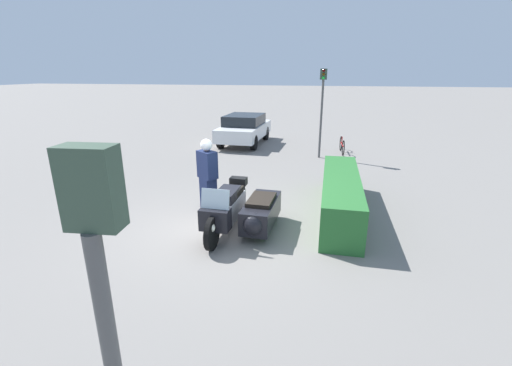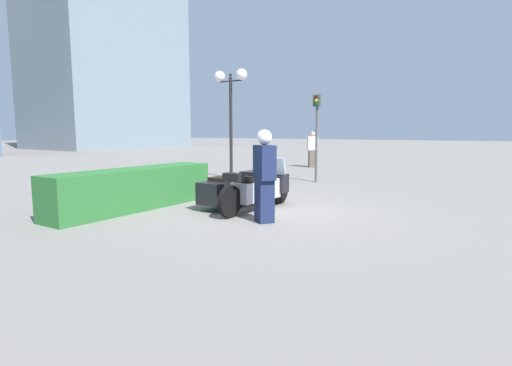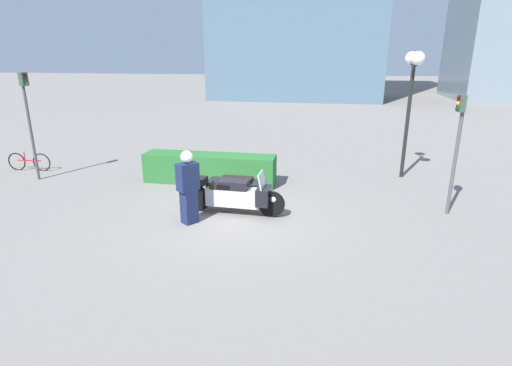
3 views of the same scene
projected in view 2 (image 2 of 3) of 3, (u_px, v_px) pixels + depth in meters
ground_plane at (263, 211)px, 9.00m from camera, size 160.00×160.00×0.00m
police_motorcycle at (244, 188)px, 9.31m from camera, size 2.67×1.40×1.17m
officer_rider at (264, 174)px, 7.81m from camera, size 0.54×0.58×1.82m
hedge_bush_curbside at (135, 189)px, 9.23m from camera, size 4.24×0.87×0.94m
twin_lamp_post at (231, 90)px, 15.04m from camera, size 0.41×1.43×4.08m
traffic_light_near at (317, 124)px, 13.96m from camera, size 0.23×0.27×3.05m
pedestrian_bystander at (312, 149)px, 19.99m from camera, size 0.56×0.58×1.79m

